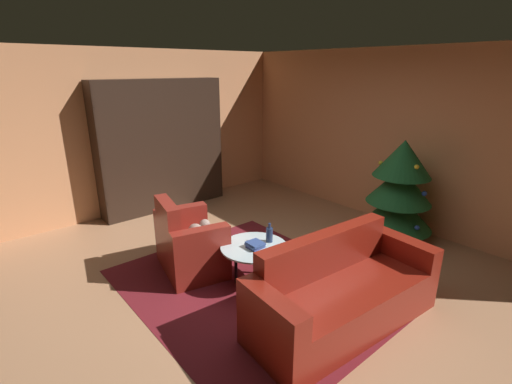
% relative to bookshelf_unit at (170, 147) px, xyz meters
% --- Properties ---
extents(ground_plane, '(7.34, 7.34, 0.00)m').
position_rel_bookshelf_unit_xyz_m(ground_plane, '(2.84, -0.45, -1.05)').
color(ground_plane, '#AE7A55').
extents(wall_back, '(6.23, 0.06, 2.64)m').
position_rel_bookshelf_unit_xyz_m(wall_back, '(2.84, 2.33, 0.27)').
color(wall_back, tan).
rests_on(wall_back, ground).
extents(wall_left, '(0.06, 5.62, 2.64)m').
position_rel_bookshelf_unit_xyz_m(wall_left, '(-0.25, -0.45, 0.27)').
color(wall_left, tan).
rests_on(wall_left, ground).
extents(area_rug, '(2.92, 2.41, 0.01)m').
position_rel_bookshelf_unit_xyz_m(area_rug, '(2.92, -0.59, -1.05)').
color(area_rug, maroon).
rests_on(area_rug, ground).
extents(bookshelf_unit, '(0.36, 2.17, 2.17)m').
position_rel_bookshelf_unit_xyz_m(bookshelf_unit, '(0.00, 0.00, 0.00)').
color(bookshelf_unit, black).
rests_on(bookshelf_unit, ground).
extents(armchair_red, '(1.04, 0.85, 0.91)m').
position_rel_bookshelf_unit_xyz_m(armchair_red, '(2.12, -0.93, -0.73)').
color(armchair_red, maroon).
rests_on(armchair_red, ground).
extents(couch_red, '(0.90, 1.99, 0.84)m').
position_rel_bookshelf_unit_xyz_m(couch_red, '(3.92, -0.33, -0.76)').
color(couch_red, maroon).
rests_on(couch_red, ground).
extents(coffee_table, '(0.75, 0.75, 0.46)m').
position_rel_bookshelf_unit_xyz_m(coffee_table, '(2.85, -0.52, -0.63)').
color(coffee_table, black).
rests_on(coffee_table, ground).
extents(book_stack_on_table, '(0.19, 0.19, 0.06)m').
position_rel_bookshelf_unit_xyz_m(book_stack_on_table, '(2.89, -0.53, -0.56)').
color(book_stack_on_table, '#384481').
rests_on(book_stack_on_table, coffee_table).
extents(bottle_on_table, '(0.08, 0.08, 0.23)m').
position_rel_bookshelf_unit_xyz_m(bottle_on_table, '(2.88, -0.31, -0.50)').
color(bottle_on_table, navy).
rests_on(bottle_on_table, coffee_table).
extents(decorated_tree, '(0.99, 0.99, 1.43)m').
position_rel_bookshelf_unit_xyz_m(decorated_tree, '(3.25, 1.79, -0.31)').
color(decorated_tree, brown).
rests_on(decorated_tree, ground).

